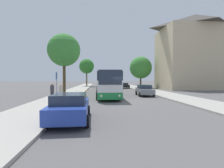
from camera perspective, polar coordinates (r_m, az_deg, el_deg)
The scene contains 16 objects.
ground_plane at distance 18.02m, azimuth 4.07°, elevation -5.69°, with size 300.00×300.00×0.00m, color #565454.
sidewalk_left at distance 18.34m, azimuth -18.21°, elevation -5.40°, with size 4.00×120.00×0.15m, color #A39E93.
sidewalk_right at distance 20.26m, azimuth 24.13°, elevation -4.80°, with size 4.00×120.00×0.15m, color #A39E93.
building_right_background at distance 44.85m, azimuth 25.50°, elevation 9.47°, with size 15.40×11.12×16.99m.
bus_front at distance 22.24m, azimuth -1.53°, elevation 0.18°, with size 2.83×10.99×3.22m.
bus_middle at distance 35.17m, azimuth -2.72°, elevation 0.98°, with size 2.79×10.27×3.51m.
bus_rear at distance 49.57m, azimuth -2.81°, elevation 1.09°, with size 2.91×10.35×3.31m.
parked_car_left_curb at distance 9.88m, azimuth -13.50°, elevation -7.23°, with size 2.21×4.75×1.52m.
parked_car_right_near at distance 24.21m, azimuth 10.56°, elevation -1.97°, with size 2.17×4.46×1.49m.
parked_car_right_far at distance 42.62m, azimuth 4.02°, elevation -0.44°, with size 2.17×4.40×1.34m.
bus_stop_sign at distance 16.03m, azimuth -17.65°, elevation 0.00°, with size 0.08×0.45×2.78m.
pedestrian_waiting_near at distance 18.00m, azimuth -16.36°, elevation -2.67°, with size 0.36×0.36×1.63m.
pedestrian_waiting_far at distance 17.92m, azimuth -18.96°, elevation -2.45°, with size 0.36×0.36×1.78m.
tree_left_near at distance 53.69m, azimuth -8.29°, elevation 5.73°, with size 4.46×4.46×8.20m.
tree_left_far at distance 25.77m, azimuth -15.41°, elevation 10.56°, with size 4.53×4.53×8.45m.
tree_right_near at distance 45.43m, azimuth 9.35°, elevation 5.30°, with size 5.65×5.65×7.86m.
Camera 1 is at (-2.65, -17.67, 2.32)m, focal length 28.00 mm.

